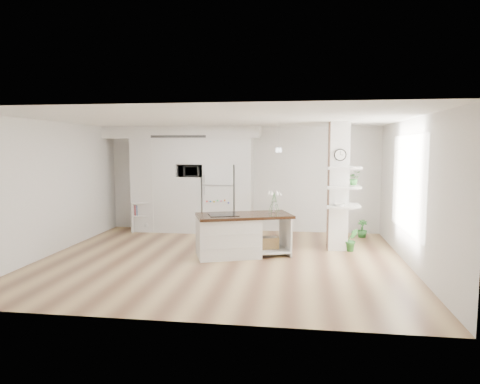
% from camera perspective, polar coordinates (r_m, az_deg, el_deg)
% --- Properties ---
extents(floor, '(7.00, 6.00, 0.01)m').
position_cam_1_polar(floor, '(8.42, -2.47, -9.00)').
color(floor, tan).
rests_on(floor, ground).
extents(room, '(7.04, 6.04, 2.72)m').
position_cam_1_polar(room, '(8.14, -2.53, 3.72)').
color(room, white).
rests_on(room, ground).
extents(cabinet_wall, '(4.00, 0.71, 2.70)m').
position_cam_1_polar(cabinet_wall, '(11.08, -7.39, 2.47)').
color(cabinet_wall, silver).
rests_on(cabinet_wall, floor).
extents(refrigerator, '(0.78, 0.69, 1.75)m').
position_cam_1_polar(refrigerator, '(10.94, -2.66, -0.84)').
color(refrigerator, white).
rests_on(refrigerator, floor).
extents(column, '(0.69, 0.90, 2.70)m').
position_cam_1_polar(column, '(9.21, 13.52, 0.69)').
color(column, silver).
rests_on(column, floor).
extents(window, '(0.00, 2.40, 2.40)m').
position_cam_1_polar(window, '(8.56, 21.44, 1.04)').
color(window, white).
rests_on(window, room).
extents(pendant_light, '(0.12, 0.12, 0.10)m').
position_cam_1_polar(pendant_light, '(8.15, 9.55, 5.51)').
color(pendant_light, white).
rests_on(pendant_light, room).
extents(kitchen_island, '(2.06, 1.47, 1.41)m').
position_cam_1_polar(kitchen_island, '(8.60, -0.84, -5.64)').
color(kitchen_island, silver).
rests_on(kitchen_island, floor).
extents(bookshelf, '(0.74, 0.56, 0.77)m').
position_cam_1_polar(bookshelf, '(11.37, -12.38, -3.48)').
color(bookshelf, silver).
rests_on(bookshelf, floor).
extents(floor_plant_a, '(0.31, 0.27, 0.49)m').
position_cam_1_polar(floor_plant_a, '(9.30, 14.64, -6.19)').
color(floor_plant_a, '#307A31').
rests_on(floor_plant_a, floor).
extents(floor_plant_b, '(0.26, 0.26, 0.43)m').
position_cam_1_polar(floor_plant_b, '(10.79, 15.97, -4.73)').
color(floor_plant_b, '#307A31').
rests_on(floor_plant_b, floor).
extents(microwave, '(0.54, 0.37, 0.30)m').
position_cam_1_polar(microwave, '(10.99, -6.59, 2.79)').
color(microwave, '#2D2D2D').
rests_on(microwave, cabinet_wall).
extents(shelf_plant, '(0.27, 0.23, 0.30)m').
position_cam_1_polar(shelf_plant, '(9.39, 14.98, 1.81)').
color(shelf_plant, '#307A31').
rests_on(shelf_plant, column).
extents(decor_bowl, '(0.22, 0.22, 0.05)m').
position_cam_1_polar(decor_bowl, '(9.01, 13.11, -1.66)').
color(decor_bowl, white).
rests_on(decor_bowl, column).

